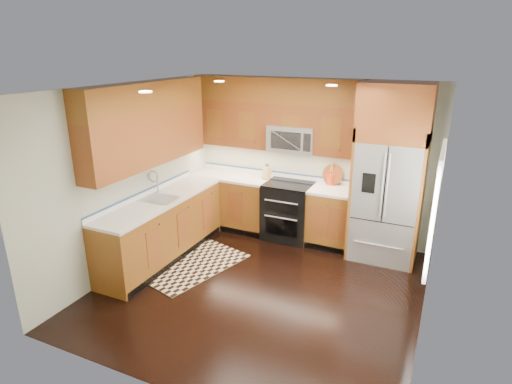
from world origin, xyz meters
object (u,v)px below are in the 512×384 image
at_px(range, 288,211).
at_px(refrigerator, 389,174).
at_px(rug, 193,265).
at_px(utensil_crock, 331,177).
at_px(knife_block, 267,173).

height_order(range, refrigerator, refrigerator).
distance_m(range, refrigerator, 1.76).
bearing_deg(rug, utensil_crock, 64.58).
xyz_separation_m(range, refrigerator, (1.55, -0.04, 0.83)).
bearing_deg(range, utensil_crock, 22.93).
bearing_deg(utensil_crock, rug, -130.85).
bearing_deg(knife_block, range, -15.13).
bearing_deg(rug, knife_block, 89.21).
xyz_separation_m(knife_block, utensil_crock, (1.06, 0.14, 0.02)).
relative_size(range, knife_block, 3.65).
bearing_deg(utensil_crock, refrigerator, -17.72).
bearing_deg(rug, refrigerator, 46.25).
relative_size(rug, utensil_crock, 4.05).
bearing_deg(refrigerator, utensil_crock, 162.28).
bearing_deg(refrigerator, knife_block, 175.49).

